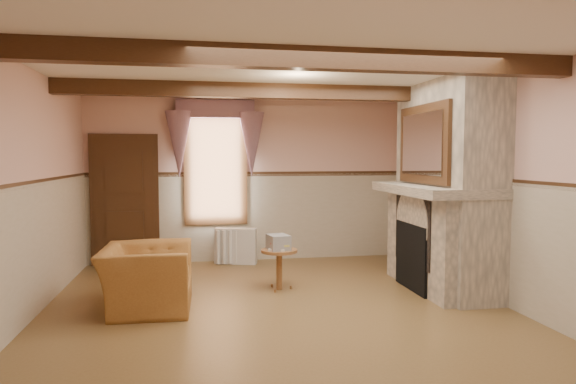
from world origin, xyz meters
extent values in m
cube|color=brown|center=(0.00, 0.00, 0.00)|extent=(5.50, 6.00, 0.01)
cube|color=silver|center=(0.00, 0.00, 2.80)|extent=(5.50, 6.00, 0.01)
cube|color=#DEAA9A|center=(0.00, 3.00, 1.40)|extent=(5.50, 0.02, 2.80)
cube|color=#DEAA9A|center=(0.00, -3.00, 1.40)|extent=(5.50, 0.02, 2.80)
cube|color=#DEAA9A|center=(-2.75, 0.00, 1.40)|extent=(0.02, 6.00, 2.80)
cube|color=#DEAA9A|center=(2.75, 0.00, 1.40)|extent=(0.02, 6.00, 2.80)
cube|color=black|center=(2.00, 0.60, 0.45)|extent=(0.20, 0.95, 0.90)
imported|color=#9E662D|center=(-1.52, 0.31, 0.37)|extent=(1.03, 1.18, 0.75)
cylinder|color=brown|center=(0.17, 0.92, 0.28)|extent=(0.53, 0.53, 0.55)
cube|color=#B7AD8C|center=(0.15, 0.91, 0.65)|extent=(0.31, 0.36, 0.20)
cube|color=silver|center=(-0.29, 2.70, 0.30)|extent=(0.72, 0.37, 0.60)
imported|color=brown|center=(2.24, 0.43, 1.46)|extent=(0.32, 0.32, 0.08)
cube|color=black|center=(2.24, 1.19, 1.52)|extent=(0.14, 0.24, 0.20)
cylinder|color=#BB7634|center=(2.24, 1.02, 1.56)|extent=(0.11, 0.11, 0.28)
cylinder|color=#A51427|center=(2.24, -0.10, 1.50)|extent=(0.06, 0.06, 0.16)
cylinder|color=gold|center=(2.24, 0.17, 1.48)|extent=(0.06, 0.06, 0.12)
cube|color=gray|center=(2.42, 0.60, 1.40)|extent=(0.85, 2.00, 2.80)
cube|color=gray|center=(2.24, 0.60, 1.36)|extent=(1.05, 2.05, 0.12)
cube|color=silver|center=(2.06, 0.60, 1.97)|extent=(0.06, 1.44, 1.04)
cube|color=black|center=(-2.10, 2.94, 1.05)|extent=(1.10, 0.10, 2.10)
cube|color=white|center=(-0.60, 2.97, 1.65)|extent=(1.06, 0.08, 2.02)
cube|color=gray|center=(-0.60, 2.88, 2.25)|extent=(1.30, 0.14, 1.40)
cube|color=black|center=(0.00, -1.20, 2.70)|extent=(5.50, 0.18, 0.20)
cube|color=black|center=(0.00, 1.20, 2.70)|extent=(5.50, 0.18, 0.20)
camera|label=1|loc=(-0.92, -5.85, 1.81)|focal=32.00mm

